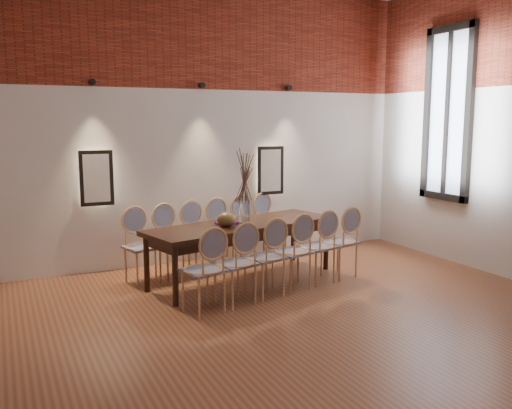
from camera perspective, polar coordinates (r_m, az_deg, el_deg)
name	(u,v)px	position (r m, az deg, el deg)	size (l,w,h in m)	color
floor	(314,351)	(5.10, 6.16, -15.13)	(7.00, 7.00, 0.02)	#935534
wall_back	(186,125)	(7.90, -7.39, 8.34)	(7.00, 0.10, 4.00)	silver
brick_band_back	(186,34)	(7.92, -7.41, 17.41)	(7.00, 0.02, 1.50)	maroon
niche_left	(96,178)	(7.53, -16.48, 2.69)	(0.36, 0.06, 0.66)	#FFEAC6
niche_right	(270,170)	(8.35, 1.45, 3.62)	(0.36, 0.06, 0.66)	#FFEAC6
spot_fixture_left	(92,82)	(7.48, -16.87, 12.23)	(0.08, 0.08, 0.10)	black
spot_fixture_mid	(202,85)	(7.86, -5.75, 12.38)	(0.08, 0.08, 0.10)	black
spot_fixture_right	(288,88)	(8.44, 3.43, 12.16)	(0.08, 0.08, 0.10)	black
window_glass	(448,114)	(8.41, 19.59, 8.95)	(0.02, 0.78, 2.38)	silver
window_frame	(447,114)	(8.39, 19.49, 8.96)	(0.08, 0.90, 2.50)	black
window_mullion	(447,114)	(8.39, 19.49, 8.96)	(0.06, 0.06, 2.40)	black
dining_table	(243,252)	(7.05, -1.41, -4.97)	(2.58, 0.83, 0.75)	black
chair_near_a	(203,270)	(5.88, -5.58, -6.89)	(0.44, 0.44, 0.94)	tan
chair_near_b	(235,263)	(6.12, -2.21, -6.22)	(0.44, 0.44, 0.94)	tan
chair_near_c	(264,257)	(6.38, 0.90, -5.59)	(0.44, 0.44, 0.94)	tan
chair_near_d	(291,252)	(6.65, 3.74, -5.00)	(0.44, 0.44, 0.94)	tan
chair_near_e	(316,247)	(6.95, 6.35, -4.44)	(0.44, 0.44, 0.94)	tan
chair_near_f	(339,242)	(7.25, 8.74, -3.92)	(0.44, 0.44, 0.94)	tan
chair_far_a	(142,247)	(7.04, -11.88, -4.39)	(0.44, 0.44, 0.94)	tan
chair_far_b	(172,242)	(7.24, -8.85, -3.94)	(0.44, 0.44, 0.94)	tan
chair_far_c	(199,238)	(7.46, -6.00, -3.50)	(0.44, 0.44, 0.94)	tan
chair_far_d	(225,234)	(7.70, -3.32, -3.08)	(0.44, 0.44, 0.94)	tan
chair_far_e	(248,230)	(7.96, -0.80, -2.68)	(0.44, 0.44, 0.94)	tan
chair_far_f	(271,226)	(8.22, 1.55, -2.31)	(0.44, 0.44, 0.94)	tan
vase	(244,211)	(6.97, -1.23, -0.74)	(0.14, 0.14, 0.30)	silver
dried_branches	(244,177)	(6.91, -1.24, 2.94)	(0.50, 0.50, 0.70)	#493128
bowl	(226,219)	(6.75, -3.13, -1.58)	(0.24, 0.24, 0.18)	brown
book	(227,223)	(6.92, -3.09, -1.95)	(0.26, 0.18, 0.03)	#7B1A70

